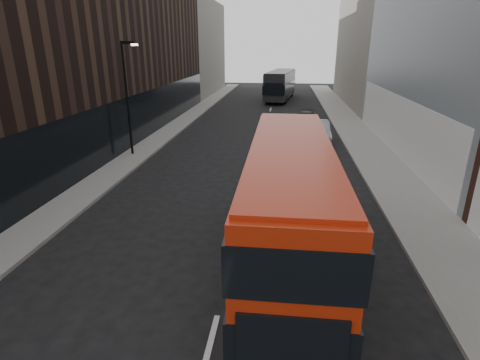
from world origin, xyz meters
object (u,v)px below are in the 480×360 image
(street_lamp, at_px, (128,91))
(car_a, at_px, (322,168))
(red_bus, at_px, (289,204))
(car_c, at_px, (306,120))
(grey_bus, at_px, (280,84))
(car_b, at_px, (318,131))

(street_lamp, bearing_deg, car_a, -15.37)
(red_bus, distance_m, car_c, 23.27)
(red_bus, relative_size, grey_bus, 0.89)
(street_lamp, distance_m, car_b, 13.93)
(red_bus, xyz_separation_m, car_c, (1.66, 23.14, -1.72))
(street_lamp, height_order, car_b, street_lamp)
(street_lamp, xyz_separation_m, car_a, (11.95, -3.28, -3.54))
(street_lamp, xyz_separation_m, red_bus, (10.05, -12.30, -1.83))
(red_bus, xyz_separation_m, car_a, (1.90, 9.01, -1.71))
(street_lamp, relative_size, car_b, 1.50)
(grey_bus, bearing_deg, car_b, -74.80)
(street_lamp, bearing_deg, grey_bus, 72.16)
(red_bus, bearing_deg, street_lamp, 128.91)
(car_a, bearing_deg, street_lamp, 160.41)
(street_lamp, height_order, car_a, street_lamp)
(grey_bus, height_order, car_a, grey_bus)
(grey_bus, bearing_deg, car_a, -77.74)
(car_b, bearing_deg, street_lamp, -157.08)
(car_a, xyz_separation_m, car_b, (0.42, 8.72, 0.13))
(car_a, relative_size, car_b, 0.80)
(car_a, xyz_separation_m, car_c, (-0.23, 14.13, -0.00))
(car_a, bearing_deg, car_c, 86.72)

